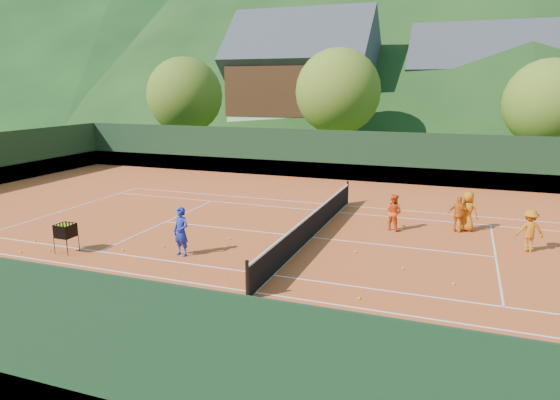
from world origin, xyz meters
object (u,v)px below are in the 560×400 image
(student_b, at_px, (459,214))
(tennis_net, at_px, (312,225))
(ball_hopper, at_px, (65,231))
(chalet_left, at_px, (303,86))
(student_d, at_px, (529,231))
(student_c, at_px, (468,211))
(coach, at_px, (181,232))
(chalet_mid, at_px, (478,93))
(student_a, at_px, (394,212))

(student_b, relative_size, tennis_net, 0.12)
(ball_hopper, relative_size, chalet_left, 0.07)
(student_d, distance_m, ball_hopper, 15.84)
(tennis_net, bearing_deg, student_c, 28.56)
(coach, xyz_separation_m, chalet_mid, (9.51, 37.48, 4.14))
(chalet_left, bearing_deg, student_d, -58.95)
(student_b, bearing_deg, student_a, 18.86)
(student_a, xyz_separation_m, student_d, (4.72, -1.05, 0.02))
(tennis_net, xyz_separation_m, chalet_left, (-10.00, 30.00, 5.13))
(student_b, distance_m, student_d, 2.82)
(tennis_net, bearing_deg, student_a, 37.31)
(student_d, bearing_deg, student_c, -57.81)
(chalet_mid, bearing_deg, student_a, -95.86)
(student_b, bearing_deg, tennis_net, 32.66)
(student_a, bearing_deg, tennis_net, 61.57)
(ball_hopper, bearing_deg, student_d, 20.57)
(student_a, xyz_separation_m, chalet_mid, (3.28, 31.93, 4.24))
(coach, bearing_deg, student_d, 35.29)
(student_c, height_order, chalet_left, chalet_left)
(tennis_net, relative_size, chalet_left, 0.87)
(student_a, bearing_deg, chalet_mid, -71.60)
(student_b, bearing_deg, coach, 40.69)
(student_a, bearing_deg, chalet_left, -41.25)
(student_c, bearing_deg, chalet_mid, -68.94)
(student_a, xyz_separation_m, student_c, (2.73, 0.89, 0.06))
(tennis_net, height_order, ball_hopper, tennis_net)
(ball_hopper, distance_m, chalet_left, 34.99)
(student_b, height_order, student_d, student_d)
(student_d, height_order, ball_hopper, student_d)
(student_a, height_order, student_d, student_d)
(student_a, relative_size, student_b, 1.03)
(chalet_mid, bearing_deg, ball_hopper, -109.16)
(student_d, relative_size, chalet_left, 0.11)
(ball_hopper, bearing_deg, coach, 15.36)
(student_d, bearing_deg, tennis_net, -5.66)
(student_a, relative_size, chalet_left, 0.11)
(coach, xyz_separation_m, chalet_left, (-6.49, 33.48, 4.80))
(student_a, distance_m, ball_hopper, 12.08)
(student_a, bearing_deg, student_c, -137.60)
(coach, bearing_deg, tennis_net, 57.71)
(student_b, relative_size, ball_hopper, 1.42)
(student_a, height_order, chalet_mid, chalet_mid)
(coach, distance_m, student_a, 8.35)
(student_a, height_order, chalet_left, chalet_left)
(student_b, xyz_separation_m, chalet_mid, (0.86, 31.34, 4.26))
(student_c, xyz_separation_m, ball_hopper, (-12.84, -7.51, -0.04))
(tennis_net, height_order, chalet_left, chalet_left)
(coach, height_order, chalet_mid, chalet_mid)
(coach, xyz_separation_m, student_d, (10.95, 4.50, -0.09))
(student_d, bearing_deg, ball_hopper, 7.10)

